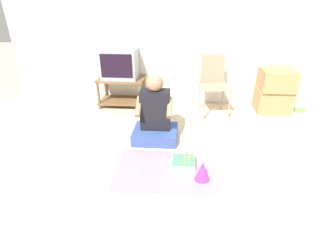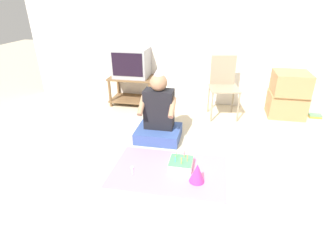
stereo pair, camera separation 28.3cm
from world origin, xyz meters
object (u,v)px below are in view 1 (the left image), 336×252
Objects in this scene: cardboard_box_stack at (275,90)px; birthday_cake at (184,163)px; tv at (120,64)px; folding_chair at (214,81)px; party_hat_blue at (202,171)px; person_seated at (155,117)px; book_pile at (299,109)px.

birthday_cake is (-1.34, -1.61, -0.29)m from cardboard_box_stack.
folding_chair is (1.43, -0.18, -0.18)m from tv.
tv is 2.30m from party_hat_blue.
book_pile is at bearing 26.06° from person_seated.
birthday_cake is 1.22× the size of party_hat_blue.
tv is at bearing 179.44° from book_pile.
tv is at bearing 178.78° from cardboard_box_stack.
birthday_cake is at bearing -105.10° from folding_chair.
folding_chair is 1.32× the size of cardboard_box_stack.
person_seated is at bearing 121.51° from birthday_cake.
tv is 2.71× the size of party_hat_blue.
tv is 2.97× the size of book_pile.
cardboard_box_stack is at bearing 57.59° from party_hat_blue.
tv reaches higher than birthday_cake.
tv is 2.06m from birthday_cake.
tv is at bearing 172.62° from folding_chair.
tv is 0.61× the size of folding_chair.
birthday_cake is (-0.40, -1.48, -0.45)m from folding_chair.
person_seated is (-0.76, -0.89, -0.21)m from folding_chair.
birthday_cake is at bearing -137.29° from book_pile.
party_hat_blue is at bearing -130.80° from book_pile.
cardboard_box_stack is 1.98m from person_seated.
folding_chair is 4.83× the size of book_pile.
folding_chair reaches higher than cardboard_box_stack.
book_pile is at bearing 3.01° from cardboard_box_stack.
party_hat_blue is at bearing -56.98° from tv.
folding_chair is 1.19m from person_seated.
cardboard_box_stack is 2.73× the size of birthday_cake.
folding_chair is 3.60× the size of birthday_cake.
person_seated reaches higher than birthday_cake.
folding_chair is 0.97× the size of person_seated.
tv is at bearing 121.73° from birthday_cake.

